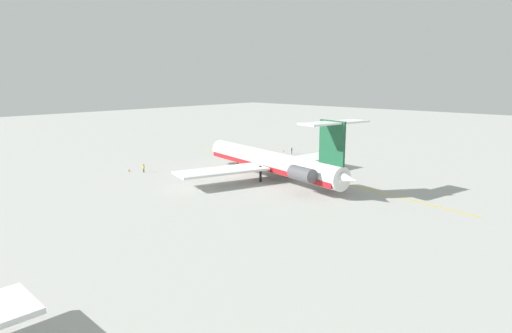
# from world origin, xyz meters

# --- Properties ---
(ground) EXTENTS (366.93, 366.93, 0.00)m
(ground) POSITION_xyz_m (0.00, 0.00, 0.00)
(ground) COLOR #ADADA8
(main_jetliner) EXTENTS (42.08, 37.50, 12.34)m
(main_jetliner) POSITION_xyz_m (-3.65, 9.79, 3.37)
(main_jetliner) COLOR white
(main_jetliner) RESTS_ON ground
(ground_crew_near_nose) EXTENTS (0.40, 0.27, 1.69)m
(ground_crew_near_nose) POSITION_xyz_m (11.52, -14.87, 1.07)
(ground_crew_near_nose) COLOR black
(ground_crew_near_nose) RESTS_ON ground
(ground_crew_near_tail) EXTENTS (0.33, 0.33, 1.71)m
(ground_crew_near_tail) POSITION_xyz_m (19.89, 23.06, 1.08)
(ground_crew_near_tail) COLOR black
(ground_crew_near_tail) RESTS_ON ground
(ground_crew_portside) EXTENTS (0.29, 0.38, 1.75)m
(ground_crew_portside) POSITION_xyz_m (2.62, -14.53, 1.11)
(ground_crew_portside) COLOR black
(ground_crew_portside) RESTS_ON ground
(safety_cone_nose) EXTENTS (0.40, 0.40, 0.55)m
(safety_cone_nose) POSITION_xyz_m (23.01, 24.59, 0.28)
(safety_cone_nose) COLOR #EA590F
(safety_cone_nose) RESTS_ON ground
(safety_cone_wingtip) EXTENTS (0.40, 0.40, 0.55)m
(safety_cone_wingtip) POSITION_xyz_m (15.10, -16.00, 0.28)
(safety_cone_wingtip) COLOR #EA590F
(safety_cone_wingtip) RESTS_ON ground
(taxiway_centreline) EXTENTS (74.27, 13.69, 0.01)m
(taxiway_centreline) POSITION_xyz_m (-2.48, 1.26, 0.00)
(taxiway_centreline) COLOR gold
(taxiway_centreline) RESTS_ON ground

